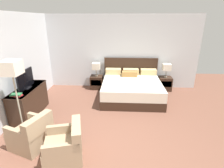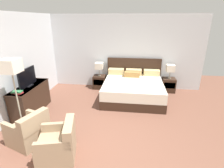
{
  "view_description": "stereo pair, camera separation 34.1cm",
  "coord_description": "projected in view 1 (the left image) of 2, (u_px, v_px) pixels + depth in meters",
  "views": [
    {
      "loc": [
        0.27,
        -2.65,
        2.55
      ],
      "look_at": [
        -0.0,
        2.15,
        0.75
      ],
      "focal_mm": 28.0,
      "sensor_mm": 36.0,
      "label": 1
    },
    {
      "loc": [
        0.61,
        -2.62,
        2.55
      ],
      "look_at": [
        -0.0,
        2.15,
        0.75
      ],
      "focal_mm": 28.0,
      "sensor_mm": 36.0,
      "label": 2
    }
  ],
  "objects": [
    {
      "name": "wall_back",
      "position": [
        115.0,
        52.0,
        6.6
      ],
      "size": [
        6.25,
        0.06,
        2.73
      ],
      "primitive_type": "cube",
      "color": "silver",
      "rests_on": "ground"
    },
    {
      "name": "ground_plane",
      "position": [
        106.0,
        159.0,
        3.39
      ],
      "size": [
        11.74,
        11.74,
        0.0
      ],
      "primitive_type": "plane",
      "color": "brown"
    },
    {
      "name": "dresser",
      "position": [
        29.0,
        101.0,
        4.83
      ],
      "size": [
        0.48,
        1.4,
        0.8
      ],
      "color": "#332116",
      "rests_on": "ground"
    },
    {
      "name": "tv",
      "position": [
        25.0,
        80.0,
        4.61
      ],
      "size": [
        0.18,
        0.75,
        0.5
      ],
      "color": "black",
      "rests_on": "dresser"
    },
    {
      "name": "table_lamp_right",
      "position": [
        167.0,
        67.0,
        6.39
      ],
      "size": [
        0.28,
        0.28,
        0.51
      ],
      "color": "gray",
      "rests_on": "nightstand_right"
    },
    {
      "name": "bed",
      "position": [
        131.0,
        88.0,
        5.98
      ],
      "size": [
        2.01,
        2.0,
        1.18
      ],
      "color": "#332116",
      "rests_on": "ground"
    },
    {
      "name": "book_blue_cover",
      "position": [
        16.0,
        94.0,
        4.2
      ],
      "size": [
        0.26,
        0.18,
        0.03
      ],
      "primitive_type": "cube",
      "rotation": [
        0.0,
        0.0,
        0.12
      ],
      "color": "#2D7042",
      "rests_on": "book_red_cover"
    },
    {
      "name": "nightstand_right",
      "position": [
        165.0,
        84.0,
        6.61
      ],
      "size": [
        0.46,
        0.42,
        0.51
      ],
      "color": "#332116",
      "rests_on": "ground"
    },
    {
      "name": "nightstand_left",
      "position": [
        97.0,
        82.0,
        6.74
      ],
      "size": [
        0.46,
        0.42,
        0.51
      ],
      "color": "#332116",
      "rests_on": "ground"
    },
    {
      "name": "armchair_companion",
      "position": [
        66.0,
        147.0,
        3.29
      ],
      "size": [
        0.84,
        0.83,
        0.76
      ],
      "color": "#9E8466",
      "rests_on": "ground"
    },
    {
      "name": "floor_lamp",
      "position": [
        12.0,
        73.0,
        3.59
      ],
      "size": [
        0.36,
        0.36,
        1.76
      ],
      "color": "gray",
      "rests_on": "ground"
    },
    {
      "name": "book_red_cover",
      "position": [
        17.0,
        96.0,
        4.21
      ],
      "size": [
        0.27,
        0.2,
        0.03
      ],
      "primitive_type": "cube",
      "rotation": [
        0.0,
        0.0,
        -0.21
      ],
      "color": "#B7282D",
      "rests_on": "dresser"
    },
    {
      "name": "wall_left",
      "position": [
        14.0,
        67.0,
        4.59
      ],
      "size": [
        0.06,
        5.71,
        2.73
      ],
      "primitive_type": "cube",
      "color": "silver",
      "rests_on": "ground"
    },
    {
      "name": "armchair_by_window",
      "position": [
        32.0,
        135.0,
        3.64
      ],
      "size": [
        0.88,
        0.87,
        0.76
      ],
      "color": "#9E8466",
      "rests_on": "ground"
    },
    {
      "name": "table_lamp_left",
      "position": [
        96.0,
        66.0,
        6.52
      ],
      "size": [
        0.28,
        0.28,
        0.51
      ],
      "color": "gray",
      "rests_on": "nightstand_left"
    }
  ]
}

